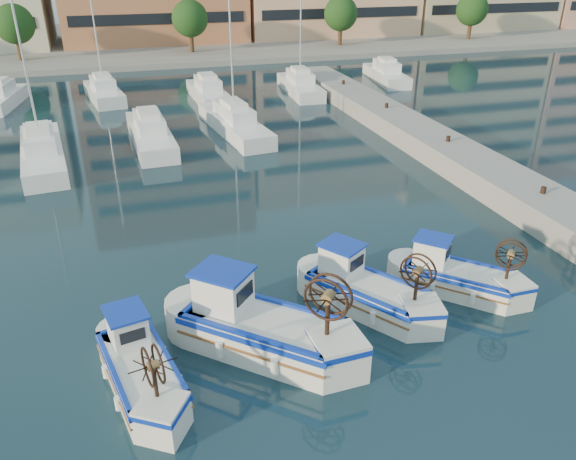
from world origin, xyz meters
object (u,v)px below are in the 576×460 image
object	(u,v)px
fishing_boat_c	(365,289)
fishing_boat_d	(455,275)
fishing_boat_a	(140,366)
fishing_boat_b	(259,326)

from	to	relation	value
fishing_boat_c	fishing_boat_d	size ratio (longest dim) A/B	1.16
fishing_boat_a	fishing_boat_d	bearing A→B (deg)	-2.99
fishing_boat_b	fishing_boat_d	bearing A→B (deg)	-38.50
fishing_boat_b	fishing_boat_a	bearing A→B (deg)	142.01
fishing_boat_c	fishing_boat_d	distance (m)	3.50
fishing_boat_c	fishing_boat_b	bearing A→B (deg)	162.87
fishing_boat_a	fishing_boat_c	distance (m)	7.76
fishing_boat_c	fishing_boat_d	world-z (taller)	fishing_boat_c
fishing_boat_a	fishing_boat_c	size ratio (longest dim) A/B	0.94
fishing_boat_b	fishing_boat_c	distance (m)	4.17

